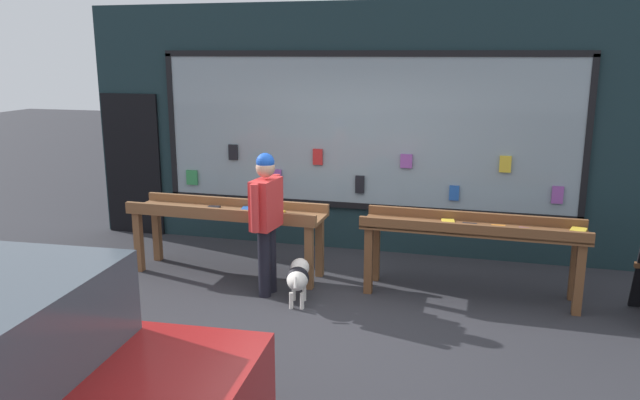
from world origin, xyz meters
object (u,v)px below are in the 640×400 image
(display_table_right, at_px, (472,234))
(small_dog, at_px, (298,277))
(person_browsing, at_px, (266,214))
(display_table_left, at_px, (227,218))

(display_table_right, bearing_deg, small_dog, -159.32)
(display_table_right, relative_size, person_browsing, 1.50)
(display_table_right, height_order, small_dog, display_table_right)
(small_dog, bearing_deg, person_browsing, 57.16)
(display_table_left, height_order, person_browsing, person_browsing)
(display_table_right, distance_m, small_dog, 1.98)
(display_table_left, relative_size, person_browsing, 1.50)
(display_table_left, distance_m, small_dog, 1.37)
(display_table_right, distance_m, person_browsing, 2.29)
(small_dog, bearing_deg, display_table_left, 47.89)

